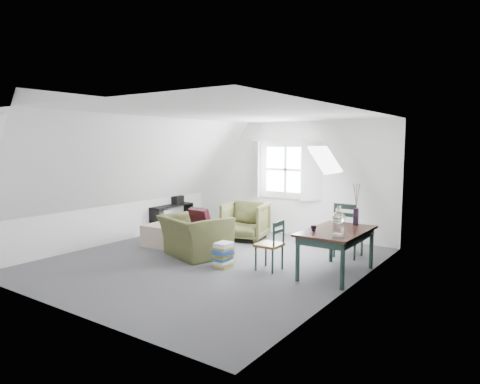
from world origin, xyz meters
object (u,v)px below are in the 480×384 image
Objects in this scene: armchair_near at (195,256)px; dining_table at (337,236)px; armchair_far at (246,240)px; media_shelf at (169,219)px; dining_chair_far at (348,229)px; dining_chair_near at (271,244)px; ottoman at (163,235)px; magazine_stack at (223,255)px.

dining_table is (2.52, 0.41, 0.61)m from armchair_near.
media_shelf is at bearing 172.19° from armchair_far.
media_shelf reaches higher than armchair_near.
dining_chair_far reaches higher than dining_chair_near.
armchair_near is 0.80× the size of dining_table.
ottoman is at bearing 5.47° from armchair_near.
armchair_far is 2.16× the size of magazine_stack.
armchair_far is at bearing 150.46° from dining_table.
dining_chair_far is (2.28, -0.12, 0.51)m from armchair_far.
ottoman is at bearing -142.08° from armchair_far.
dining_table is at bearing 123.66° from dining_chair_far.
dining_chair_far reaches higher than media_shelf.
armchair_near is 1.10m from ottoman.
media_shelf is at bearing -16.58° from armchair_near.
dining_chair_far is 1.21× the size of dining_chair_near.
dining_table is at bearing 92.33° from dining_chair_near.
armchair_far is 2.02m from media_shelf.
dining_chair_far is at bearing 133.76° from dining_chair_near.
armchair_near is 2.78m from dining_chair_far.
armchair_near is at bearing 162.45° from magazine_stack.
dining_chair_far reaches higher than ottoman.
dining_chair_near is 2.02× the size of magazine_stack.
dining_chair_far is (-0.23, 1.08, -0.10)m from dining_table.
magazine_stack is at bearing -15.02° from ottoman.
armchair_near is at bearing -174.51° from dining_table.
ottoman is 1.96m from magazine_stack.
dining_chair_far is at bearing -128.39° from armchair_near.
dining_chair_far reaches higher than armchair_far.
media_shelf is at bearing 149.62° from magazine_stack.
armchair_far is (0.01, 1.62, 0.00)m from armchair_near.
media_shelf is (-3.56, 1.37, -0.15)m from dining_chair_near.
dining_table is 1.42× the size of dining_chair_far.
ottoman reaches higher than armchair_far.
dining_table is at bearing -10.81° from media_shelf.
media_shelf is at bearing 23.37° from dining_chair_far.
armchair_far is 2.07m from magazine_stack.
magazine_stack is at bearing -28.98° from media_shelf.
dining_table reaches higher than magazine_stack.
dining_chair_near reaches higher than ottoman.
magazine_stack is (2.82, -1.65, -0.07)m from media_shelf.
dining_table is 1.11m from dining_chair_far.
armchair_far is at bearing -156.05° from dining_chair_near.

